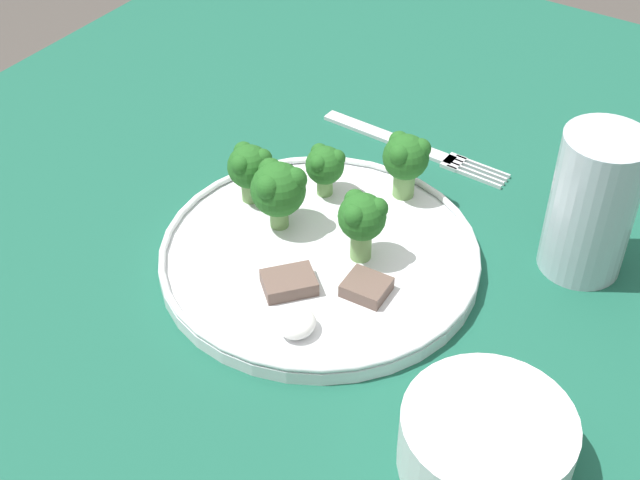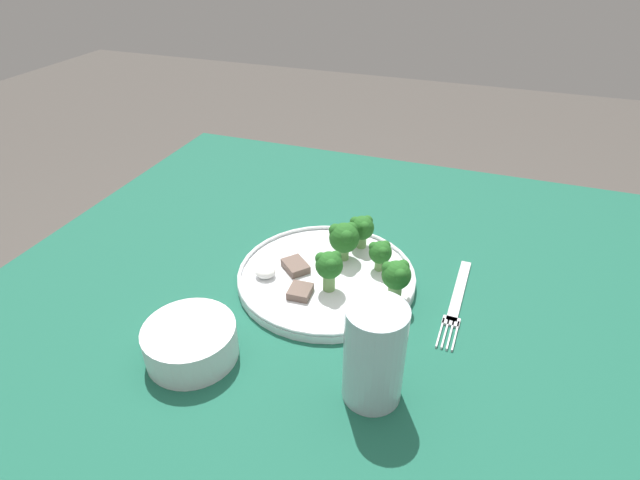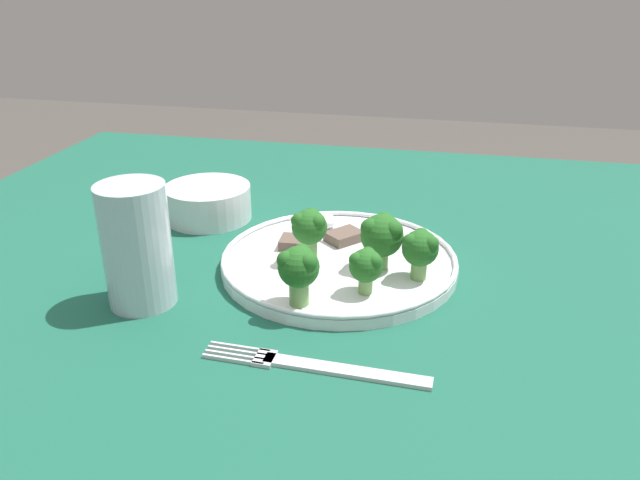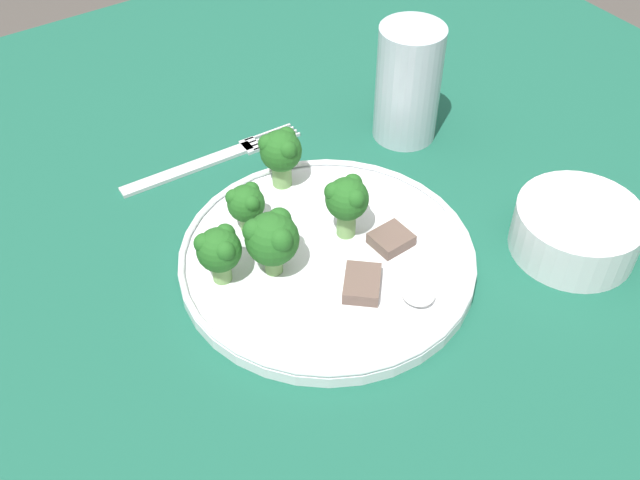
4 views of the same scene
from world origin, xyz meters
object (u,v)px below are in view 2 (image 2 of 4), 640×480
object	(u,v)px
dinner_plate	(326,276)
cream_bowl	(191,342)
fork	(456,301)
drinking_glass	(374,359)

from	to	relation	value
dinner_plate	cream_bowl	bearing A→B (deg)	61.53
fork	dinner_plate	bearing A→B (deg)	4.74
dinner_plate	drinking_glass	bearing A→B (deg)	122.87
dinner_plate	fork	bearing A→B (deg)	-175.26
dinner_plate	cream_bowl	world-z (taller)	cream_bowl
cream_bowl	drinking_glass	distance (m)	0.23
dinner_plate	drinking_glass	size ratio (longest dim) A/B	2.10
dinner_plate	fork	distance (m)	0.20
dinner_plate	cream_bowl	xyz separation A→B (m)	(0.11, 0.20, 0.01)
fork	drinking_glass	bearing A→B (deg)	69.56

